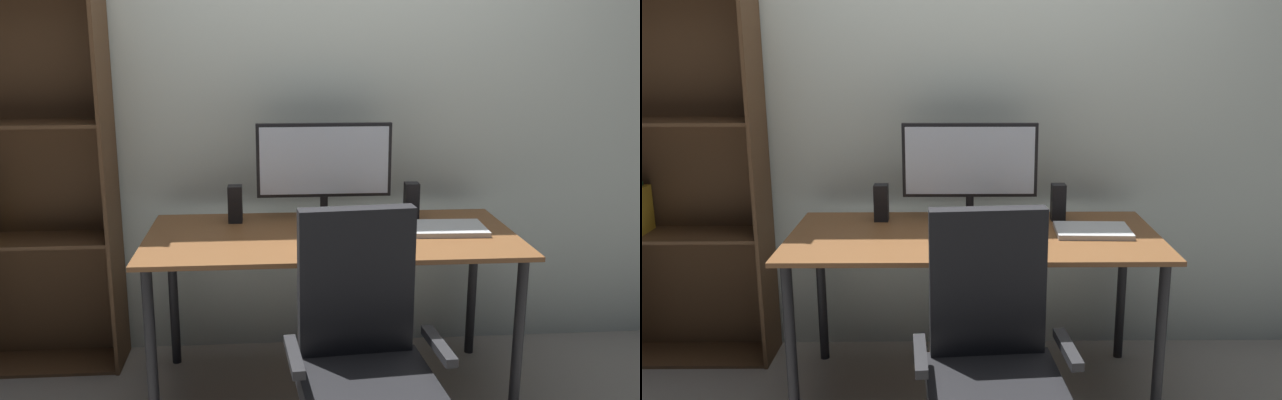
{
  "view_description": "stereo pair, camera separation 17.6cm",
  "coord_description": "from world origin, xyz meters",
  "views": [
    {
      "loc": [
        -0.26,
        -2.77,
        1.57
      ],
      "look_at": [
        -0.05,
        -0.04,
        0.9
      ],
      "focal_mm": 37.62,
      "sensor_mm": 36.0,
      "label": 1
    },
    {
      "loc": [
        -0.08,
        -2.77,
        1.57
      ],
      "look_at": [
        -0.05,
        -0.04,
        0.9
      ],
      "focal_mm": 37.62,
      "sensor_mm": 36.0,
      "label": 2
    }
  ],
  "objects": [
    {
      "name": "speaker_right",
      "position": [
        0.4,
        0.23,
        0.82
      ],
      "size": [
        0.06,
        0.07,
        0.17
      ],
      "primitive_type": "cube",
      "color": "black",
      "rests_on": "desk"
    },
    {
      "name": "coffee_mug",
      "position": [
        0.07,
        0.0,
        0.79
      ],
      "size": [
        0.09,
        0.08,
        0.09
      ],
      "color": "#387F51",
      "rests_on": "desk"
    },
    {
      "name": "monitor",
      "position": [
        -0.01,
        0.23,
        1.0
      ],
      "size": [
        0.62,
        0.2,
        0.45
      ],
      "color": "black",
      "rests_on": "desk"
    },
    {
      "name": "ground_plane",
      "position": [
        0.0,
        0.0,
        0.0
      ],
      "size": [
        12.0,
        12.0,
        0.0
      ],
      "primitive_type": "plane",
      "color": "gray"
    },
    {
      "name": "back_wall",
      "position": [
        0.0,
        0.55,
        1.3
      ],
      "size": [
        6.4,
        0.1,
        2.6
      ],
      "primitive_type": "cube",
      "color": "beige",
      "rests_on": "ground"
    },
    {
      "name": "keyboard",
      "position": [
        -0.01,
        -0.2,
        0.75
      ],
      "size": [
        0.29,
        0.11,
        0.02
      ],
      "primitive_type": "cube",
      "rotation": [
        0.0,
        0.0,
        0.0
      ],
      "color": "#B7BABC",
      "rests_on": "desk"
    },
    {
      "name": "desk",
      "position": [
        0.0,
        0.0,
        0.66
      ],
      "size": [
        1.59,
        0.75,
        0.74
      ],
      "color": "brown",
      "rests_on": "ground"
    },
    {
      "name": "speaker_left",
      "position": [
        -0.42,
        0.23,
        0.82
      ],
      "size": [
        0.06,
        0.07,
        0.17
      ],
      "primitive_type": "cube",
      "color": "black",
      "rests_on": "desk"
    },
    {
      "name": "laptop",
      "position": [
        0.51,
        0.01,
        0.75
      ],
      "size": [
        0.33,
        0.24,
        0.02
      ],
      "primitive_type": "cube",
      "rotation": [
        0.0,
        0.0,
        -0.04
      ],
      "color": "#B7BABC",
      "rests_on": "desk"
    },
    {
      "name": "bookshelf",
      "position": [
        -1.39,
        0.38,
        0.9
      ],
      "size": [
        0.75,
        0.28,
        1.83
      ],
      "color": "#4C331E",
      "rests_on": "ground"
    },
    {
      "name": "mouse",
      "position": [
        0.19,
        -0.21,
        0.76
      ],
      "size": [
        0.08,
        0.11,
        0.03
      ],
      "primitive_type": "cube",
      "rotation": [
        0.0,
        0.0,
        -0.23
      ],
      "color": "black",
      "rests_on": "desk"
    },
    {
      "name": "office_chair",
      "position": [
        0.04,
        -0.74,
        0.46
      ],
      "size": [
        0.54,
        0.54,
        1.01
      ],
      "rotation": [
        0.0,
        0.0,
        0.08
      ],
      "color": "#232326",
      "rests_on": "ground"
    }
  ]
}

